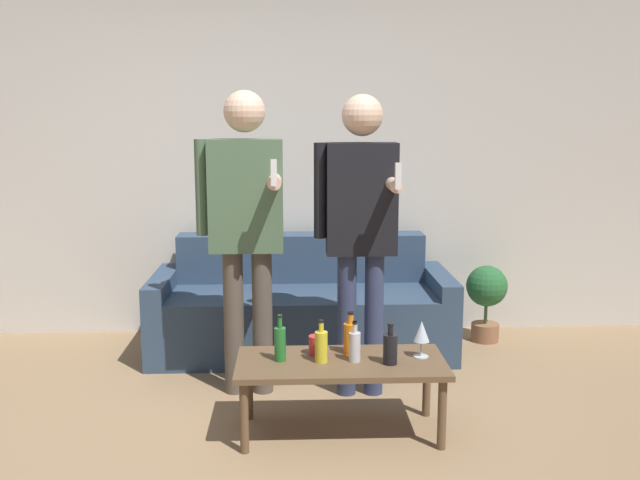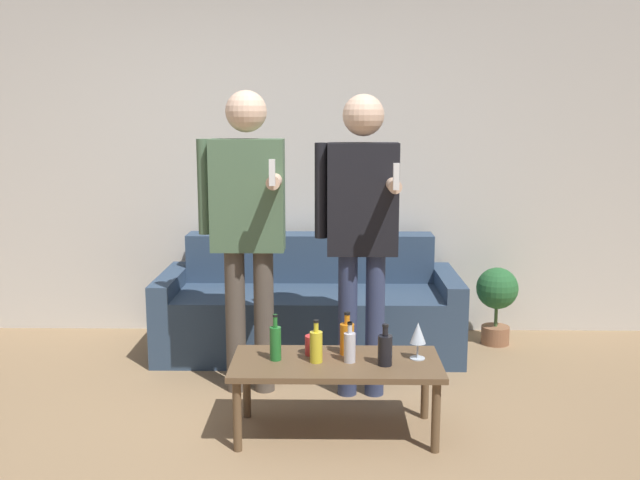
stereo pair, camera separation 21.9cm
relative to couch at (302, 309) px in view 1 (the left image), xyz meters
name	(u,v)px [view 1 (the left image)]	position (x,y,z in m)	size (l,w,h in m)	color
ground_plane	(247,467)	(-0.29, -1.73, -0.29)	(16.00, 16.00, 0.00)	#997A56
wall_back	(262,155)	(-0.29, 0.49, 1.06)	(8.00, 0.06, 2.70)	silver
couch	(302,309)	(0.00, 0.00, 0.00)	(2.07, 0.84, 0.79)	#334760
coffee_table	(341,369)	(0.18, -1.37, 0.06)	(1.08, 0.50, 0.40)	brown
bottle_orange	(321,346)	(0.08, -1.39, 0.20)	(0.07, 0.07, 0.22)	yellow
bottle_green	(355,346)	(0.25, -1.39, 0.19)	(0.06, 0.06, 0.21)	silver
bottle_dark	(351,337)	(0.24, -1.27, 0.20)	(0.08, 0.08, 0.23)	orange
bottle_yellow	(390,348)	(0.43, -1.43, 0.19)	(0.07, 0.07, 0.21)	black
bottle_red	(280,343)	(-0.13, -1.36, 0.20)	(0.06, 0.06, 0.24)	#23752D
wine_glass_near	(422,332)	(0.60, -1.33, 0.24)	(0.08, 0.08, 0.19)	silver
cup_on_table	(317,345)	(0.06, -1.27, 0.16)	(0.09, 0.09, 0.10)	red
person_standing_left	(245,217)	(-0.34, -0.79, 0.77)	(0.50, 0.45, 1.78)	brown
person_standing_right	(361,219)	(0.33, -0.84, 0.77)	(0.48, 0.44, 1.76)	navy
potted_plant	(486,294)	(1.35, 0.13, 0.07)	(0.30, 0.30, 0.56)	#936042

